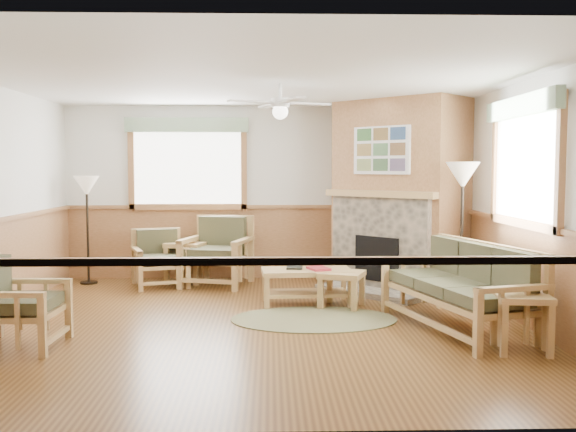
{
  "coord_description": "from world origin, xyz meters",
  "views": [
    {
      "loc": [
        0.18,
        -7.1,
        1.73
      ],
      "look_at": [
        0.4,
        0.7,
        1.15
      ],
      "focal_mm": 40.0,
      "sensor_mm": 36.0,
      "label": 1
    }
  ],
  "objects_px": {
    "armchair_left": "(19,303)",
    "floor_lamp_right": "(462,235)",
    "footstool": "(342,289)",
    "sofa": "(457,287)",
    "end_table_sofa": "(521,323)",
    "end_table_chairs": "(187,262)",
    "floor_lamp_left": "(88,230)",
    "armchair_back_left": "(160,258)",
    "armchair_back_right": "(217,251)",
    "coffee_table": "(306,287)"
  },
  "relations": [
    {
      "from": "footstool",
      "to": "floor_lamp_left",
      "type": "height_order",
      "value": "floor_lamp_left"
    },
    {
      "from": "sofa",
      "to": "armchair_back_left",
      "type": "distance_m",
      "value": 4.47
    },
    {
      "from": "end_table_chairs",
      "to": "coffee_table",
      "type": "bearing_deg",
      "value": -42.62
    },
    {
      "from": "end_table_chairs",
      "to": "end_table_sofa",
      "type": "relative_size",
      "value": 1.12
    },
    {
      "from": "armchair_back_left",
      "to": "footstool",
      "type": "distance_m",
      "value": 2.92
    },
    {
      "from": "sofa",
      "to": "end_table_sofa",
      "type": "relative_size",
      "value": 3.66
    },
    {
      "from": "floor_lamp_right",
      "to": "armchair_back_right",
      "type": "bearing_deg",
      "value": 153.03
    },
    {
      "from": "floor_lamp_left",
      "to": "armchair_left",
      "type": "bearing_deg",
      "value": -84.99
    },
    {
      "from": "armchair_back_right",
      "to": "footstool",
      "type": "distance_m",
      "value": 2.3
    },
    {
      "from": "floor_lamp_right",
      "to": "armchair_back_left",
      "type": "bearing_deg",
      "value": 158.65
    },
    {
      "from": "armchair_back_right",
      "to": "end_table_sofa",
      "type": "distance_m",
      "value": 4.75
    },
    {
      "from": "floor_lamp_left",
      "to": "armchair_back_left",
      "type": "bearing_deg",
      "value": -12.76
    },
    {
      "from": "coffee_table",
      "to": "end_table_chairs",
      "type": "bearing_deg",
      "value": 133.55
    },
    {
      "from": "armchair_left",
      "to": "footstool",
      "type": "xyz_separation_m",
      "value": [
        3.32,
        1.71,
        -0.22
      ]
    },
    {
      "from": "end_table_sofa",
      "to": "armchair_back_left",
      "type": "bearing_deg",
      "value": 138.79
    },
    {
      "from": "armchair_back_right",
      "to": "footstool",
      "type": "height_order",
      "value": "armchair_back_right"
    },
    {
      "from": "armchair_left",
      "to": "floor_lamp_right",
      "type": "bearing_deg",
      "value": -69.74
    },
    {
      "from": "end_table_chairs",
      "to": "floor_lamp_left",
      "type": "bearing_deg",
      "value": -179.01
    },
    {
      "from": "sofa",
      "to": "floor_lamp_right",
      "type": "xyz_separation_m",
      "value": [
        0.36,
        1.07,
        0.45
      ]
    },
    {
      "from": "sofa",
      "to": "end_table_sofa",
      "type": "distance_m",
      "value": 0.95
    },
    {
      "from": "armchair_back_right",
      "to": "coffee_table",
      "type": "bearing_deg",
      "value": -32.76
    },
    {
      "from": "footstool",
      "to": "end_table_chairs",
      "type": "bearing_deg",
      "value": 140.55
    },
    {
      "from": "coffee_table",
      "to": "end_table_sofa",
      "type": "relative_size",
      "value": 2.05
    },
    {
      "from": "footstool",
      "to": "floor_lamp_right",
      "type": "bearing_deg",
      "value": -2.58
    },
    {
      "from": "coffee_table",
      "to": "floor_lamp_left",
      "type": "height_order",
      "value": "floor_lamp_left"
    },
    {
      "from": "sofa",
      "to": "armchair_back_left",
      "type": "height_order",
      "value": "sofa"
    },
    {
      "from": "armchair_back_left",
      "to": "armchair_back_right",
      "type": "xyz_separation_m",
      "value": [
        0.82,
        0.05,
        0.09
      ]
    },
    {
      "from": "floor_lamp_left",
      "to": "footstool",
      "type": "bearing_deg",
      "value": -25.7
    },
    {
      "from": "armchair_back_right",
      "to": "sofa",
      "type": "bearing_deg",
      "value": -29.34
    },
    {
      "from": "floor_lamp_left",
      "to": "floor_lamp_right",
      "type": "height_order",
      "value": "floor_lamp_right"
    },
    {
      "from": "armchair_back_right",
      "to": "end_table_sofa",
      "type": "relative_size",
      "value": 1.83
    },
    {
      "from": "armchair_back_right",
      "to": "end_table_chairs",
      "type": "relative_size",
      "value": 1.63
    },
    {
      "from": "armchair_back_left",
      "to": "floor_lamp_right",
      "type": "height_order",
      "value": "floor_lamp_right"
    },
    {
      "from": "coffee_table",
      "to": "footstool",
      "type": "bearing_deg",
      "value": -27.28
    },
    {
      "from": "coffee_table",
      "to": "end_table_chairs",
      "type": "height_order",
      "value": "end_table_chairs"
    },
    {
      "from": "armchair_left",
      "to": "end_table_chairs",
      "type": "distance_m",
      "value": 3.68
    },
    {
      "from": "armchair_left",
      "to": "end_table_chairs",
      "type": "xyz_separation_m",
      "value": [
        1.17,
        3.48,
        -0.13
      ]
    },
    {
      "from": "floor_lamp_left",
      "to": "floor_lamp_right",
      "type": "xyz_separation_m",
      "value": [
        5.1,
        -1.81,
        0.1
      ]
    },
    {
      "from": "floor_lamp_left",
      "to": "end_table_sofa",
      "type": "bearing_deg",
      "value": -36.26
    },
    {
      "from": "footstool",
      "to": "floor_lamp_right",
      "type": "xyz_separation_m",
      "value": [
        1.48,
        -0.07,
        0.69
      ]
    },
    {
      "from": "footstool",
      "to": "floor_lamp_left",
      "type": "distance_m",
      "value": 4.06
    },
    {
      "from": "armchair_back_right",
      "to": "footstool",
      "type": "relative_size",
      "value": 1.97
    },
    {
      "from": "sofa",
      "to": "coffee_table",
      "type": "bearing_deg",
      "value": -146.04
    },
    {
      "from": "footstool",
      "to": "armchair_left",
      "type": "bearing_deg",
      "value": -152.7
    },
    {
      "from": "sofa",
      "to": "coffee_table",
      "type": "xyz_separation_m",
      "value": [
        -1.54,
        1.33,
        -0.24
      ]
    },
    {
      "from": "armchair_back_left",
      "to": "end_table_sofa",
      "type": "height_order",
      "value": "armchair_back_left"
    },
    {
      "from": "footstool",
      "to": "floor_lamp_right",
      "type": "distance_m",
      "value": 1.63
    },
    {
      "from": "armchair_back_right",
      "to": "end_table_sofa",
      "type": "height_order",
      "value": "armchair_back_right"
    },
    {
      "from": "end_table_sofa",
      "to": "floor_lamp_right",
      "type": "relative_size",
      "value": 0.3
    },
    {
      "from": "sofa",
      "to": "armchair_back_right",
      "type": "height_order",
      "value": "armchair_back_right"
    }
  ]
}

